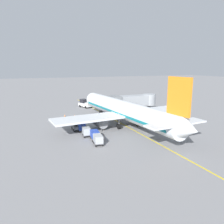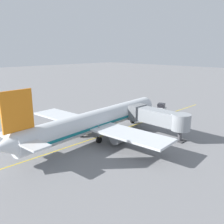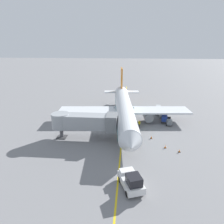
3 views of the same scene
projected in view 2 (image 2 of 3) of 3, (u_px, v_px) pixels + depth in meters
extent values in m
plane|color=slate|center=(92.00, 139.00, 43.31)|extent=(400.00, 400.00, 0.00)
cube|color=gold|center=(92.00, 139.00, 43.31)|extent=(0.24, 80.00, 0.01)
cylinder|color=silver|center=(97.00, 120.00, 43.56)|extent=(6.43, 32.20, 3.70)
cube|color=#14707A|center=(97.00, 122.00, 43.67)|extent=(6.25, 29.65, 0.44)
cone|color=silver|center=(148.00, 104.00, 56.26)|extent=(3.82, 2.70, 3.63)
cone|color=silver|center=(3.00, 147.00, 30.63)|extent=(3.37, 3.06, 3.14)
cube|color=black|center=(144.00, 103.00, 54.77)|extent=(2.86, 1.33, 0.60)
cube|color=silver|center=(93.00, 125.00, 42.98)|extent=(30.34, 7.75, 0.36)
cylinder|color=gray|center=(76.00, 124.00, 47.33)|extent=(2.27, 3.36, 2.00)
cylinder|color=gray|center=(120.00, 137.00, 40.44)|extent=(2.27, 3.36, 2.00)
cube|color=orange|center=(17.00, 111.00, 31.33)|extent=(0.70, 4.41, 5.50)
cube|color=silver|center=(22.00, 139.00, 32.49)|extent=(10.19, 3.45, 0.24)
cylinder|color=black|center=(133.00, 121.00, 52.51)|extent=(0.54, 1.13, 1.10)
cylinder|color=gray|center=(133.00, 114.00, 52.13)|extent=(0.24, 0.24, 2.00)
cylinder|color=black|center=(81.00, 134.00, 44.21)|extent=(0.54, 1.13, 1.10)
cylinder|color=gray|center=(81.00, 126.00, 43.82)|extent=(0.24, 0.24, 2.00)
cylinder|color=black|center=(99.00, 140.00, 41.33)|extent=(0.54, 1.13, 1.10)
cylinder|color=gray|center=(99.00, 131.00, 40.94)|extent=(0.24, 0.24, 2.00)
cube|color=#93999E|center=(156.00, 116.00, 45.11)|extent=(10.52, 2.80, 2.60)
cube|color=slate|center=(137.00, 112.00, 48.17)|extent=(2.00, 3.50, 2.99)
cylinder|color=#93999E|center=(181.00, 122.00, 41.49)|extent=(3.36, 3.36, 2.86)
cylinder|color=#4C4C51|center=(180.00, 135.00, 42.09)|extent=(0.70, 0.70, 2.19)
cube|color=#38383A|center=(179.00, 141.00, 42.35)|extent=(1.80, 1.80, 0.16)
cube|color=silver|center=(160.00, 110.00, 60.59)|extent=(3.60, 4.89, 0.90)
cube|color=black|center=(161.00, 106.00, 61.21)|extent=(2.19, 2.31, 1.10)
cube|color=silver|center=(159.00, 109.00, 59.08)|extent=(2.14, 1.68, 0.36)
cylinder|color=black|center=(162.00, 114.00, 59.06)|extent=(0.61, 0.87, 0.80)
cylinder|color=black|center=(155.00, 113.00, 59.82)|extent=(0.61, 0.87, 0.80)
cylinder|color=black|center=(165.00, 111.00, 61.58)|extent=(0.61, 0.87, 0.80)
cylinder|color=black|center=(158.00, 110.00, 62.34)|extent=(0.61, 0.87, 0.80)
cube|color=slate|center=(68.00, 122.00, 51.44)|extent=(1.28, 2.54, 0.70)
cube|color=slate|center=(71.00, 119.00, 51.75)|extent=(1.05, 1.08, 0.44)
cube|color=black|center=(65.00, 120.00, 50.82)|extent=(0.84, 0.19, 0.64)
cylinder|color=black|center=(68.00, 119.00, 51.36)|extent=(0.09, 0.27, 0.54)
cylinder|color=black|center=(70.00, 122.00, 52.49)|extent=(0.22, 0.57, 0.56)
cylinder|color=black|center=(73.00, 123.00, 51.72)|extent=(0.22, 0.57, 0.56)
cylinder|color=black|center=(63.00, 124.00, 51.33)|extent=(0.22, 0.57, 0.56)
cylinder|color=black|center=(66.00, 125.00, 50.57)|extent=(0.22, 0.57, 0.56)
cube|color=#4C4C51|center=(65.00, 125.00, 50.01)|extent=(1.58, 2.35, 0.12)
cube|color=#233D9E|center=(65.00, 122.00, 49.86)|extent=(1.50, 2.23, 1.10)
cylinder|color=#4C4C51|center=(71.00, 124.00, 50.86)|extent=(0.16, 0.70, 0.07)
cylinder|color=black|center=(67.00, 125.00, 50.98)|extent=(0.17, 0.37, 0.36)
cylinder|color=black|center=(70.00, 126.00, 50.13)|extent=(0.17, 0.37, 0.36)
cylinder|color=black|center=(60.00, 126.00, 50.01)|extent=(0.17, 0.37, 0.36)
cylinder|color=black|center=(62.00, 127.00, 49.16)|extent=(0.17, 0.37, 0.36)
cube|color=#4C4C51|center=(52.00, 128.00, 47.89)|extent=(1.58, 2.35, 0.12)
cube|color=#999EA3|center=(51.00, 125.00, 47.73)|extent=(1.50, 2.23, 1.10)
cylinder|color=#4C4C51|center=(58.00, 127.00, 48.74)|extent=(0.16, 0.70, 0.07)
cylinder|color=black|center=(54.00, 128.00, 48.86)|extent=(0.17, 0.37, 0.36)
cylinder|color=black|center=(57.00, 129.00, 48.00)|extent=(0.17, 0.37, 0.36)
cylinder|color=black|center=(47.00, 130.00, 47.89)|extent=(0.17, 0.37, 0.36)
cylinder|color=black|center=(49.00, 131.00, 47.04)|extent=(0.17, 0.37, 0.36)
cube|color=#4C4C51|center=(43.00, 132.00, 45.78)|extent=(1.58, 2.35, 0.12)
cube|color=#233D9E|center=(43.00, 129.00, 45.63)|extent=(1.50, 2.23, 1.10)
cylinder|color=#4C4C51|center=(50.00, 130.00, 46.63)|extent=(0.16, 0.70, 0.07)
cylinder|color=black|center=(46.00, 131.00, 46.75)|extent=(0.17, 0.37, 0.36)
cylinder|color=black|center=(48.00, 133.00, 45.90)|extent=(0.17, 0.37, 0.36)
cylinder|color=black|center=(38.00, 133.00, 45.78)|extent=(0.17, 0.37, 0.36)
cylinder|color=black|center=(40.00, 135.00, 44.93)|extent=(0.17, 0.37, 0.36)
cube|color=#4C4C51|center=(30.00, 135.00, 44.32)|extent=(1.58, 2.35, 0.12)
cube|color=#999EA3|center=(30.00, 131.00, 44.16)|extent=(1.50, 2.23, 1.10)
cylinder|color=#4C4C51|center=(38.00, 133.00, 45.17)|extent=(0.16, 0.70, 0.07)
cylinder|color=black|center=(33.00, 134.00, 45.29)|extent=(0.17, 0.37, 0.36)
cylinder|color=black|center=(36.00, 136.00, 44.44)|extent=(0.17, 0.37, 0.36)
cylinder|color=black|center=(25.00, 136.00, 44.32)|extent=(0.17, 0.37, 0.36)
cylinder|color=black|center=(27.00, 138.00, 43.47)|extent=(0.17, 0.37, 0.36)
cylinder|color=#232328|center=(97.00, 127.00, 48.41)|extent=(0.15, 0.15, 0.85)
cylinder|color=#232328|center=(97.00, 127.00, 48.60)|extent=(0.15, 0.15, 0.85)
cube|color=yellow|center=(97.00, 124.00, 48.33)|extent=(0.42, 0.45, 0.60)
cylinder|color=yellow|center=(97.00, 124.00, 48.10)|extent=(0.20, 0.23, 0.57)
cylinder|color=yellow|center=(97.00, 124.00, 48.58)|extent=(0.20, 0.23, 0.57)
sphere|color=#997051|center=(97.00, 122.00, 48.22)|extent=(0.22, 0.22, 0.22)
cube|color=red|center=(97.00, 122.00, 48.21)|extent=(0.22, 0.26, 0.10)
cylinder|color=#232328|center=(71.00, 130.00, 46.77)|extent=(0.15, 0.15, 0.85)
cylinder|color=#232328|center=(72.00, 130.00, 46.78)|extent=(0.15, 0.15, 0.85)
cube|color=yellow|center=(72.00, 127.00, 46.60)|extent=(0.43, 0.44, 0.60)
cylinder|color=yellow|center=(70.00, 127.00, 46.60)|extent=(0.22, 0.22, 0.57)
cylinder|color=yellow|center=(73.00, 127.00, 46.62)|extent=(0.22, 0.22, 0.57)
sphere|color=beige|center=(72.00, 125.00, 46.49)|extent=(0.22, 0.22, 0.22)
cube|color=red|center=(72.00, 124.00, 46.48)|extent=(0.24, 0.25, 0.10)
cube|color=black|center=(108.00, 122.00, 53.59)|extent=(0.36, 0.36, 0.04)
cone|color=orange|center=(108.00, 121.00, 53.51)|extent=(0.30, 0.30, 0.55)
cylinder|color=white|center=(108.00, 120.00, 53.51)|extent=(0.21, 0.21, 0.06)
cube|color=black|center=(113.00, 117.00, 57.47)|extent=(0.36, 0.36, 0.04)
cone|color=orange|center=(113.00, 116.00, 57.39)|extent=(0.30, 0.30, 0.55)
cylinder|color=white|center=(113.00, 116.00, 57.39)|extent=(0.21, 0.21, 0.06)
cube|color=black|center=(110.00, 114.00, 59.81)|extent=(0.36, 0.36, 0.04)
cone|color=orange|center=(110.00, 113.00, 59.73)|extent=(0.30, 0.30, 0.55)
cylinder|color=white|center=(110.00, 113.00, 59.73)|extent=(0.21, 0.21, 0.06)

